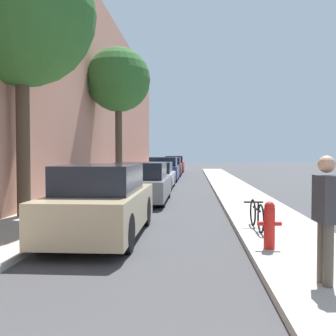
{
  "coord_description": "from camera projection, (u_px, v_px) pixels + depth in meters",
  "views": [
    {
      "loc": [
        0.95,
        -0.52,
        1.78
      ],
      "look_at": [
        0.24,
        10.36,
        1.37
      ],
      "focal_mm": 41.92,
      "sensor_mm": 36.0,
      "label": 1
    }
  ],
  "objects": [
    {
      "name": "ground_plane",
      "position": [
        171.0,
        195.0,
        16.61
      ],
      "size": [
        120.0,
        120.0,
        0.0
      ],
      "primitive_type": "plane",
      "color": "#3D3D3F"
    },
    {
      "name": "sidewalk_left",
      "position": [
        104.0,
        194.0,
        16.79
      ],
      "size": [
        2.0,
        52.0,
        0.12
      ],
      "color": "#ADA89E",
      "rests_on": "ground"
    },
    {
      "name": "sidewalk_right",
      "position": [
        240.0,
        194.0,
        16.41
      ],
      "size": [
        2.0,
        52.0,
        0.12
      ],
      "color": "#ADA89E",
      "rests_on": "ground"
    },
    {
      "name": "building_facade_left",
      "position": [
        72.0,
        80.0,
        16.7
      ],
      "size": [
        0.7,
        52.0,
        9.83
      ],
      "color": "tan",
      "rests_on": "ground"
    },
    {
      "name": "parked_car_champagne",
      "position": [
        102.0,
        203.0,
        8.3
      ],
      "size": [
        1.7,
        4.33,
        1.54
      ],
      "color": "black",
      "rests_on": "ground"
    },
    {
      "name": "parked_car_grey",
      "position": [
        142.0,
        183.0,
        14.26
      ],
      "size": [
        1.92,
        4.38,
        1.46
      ],
      "color": "black",
      "rests_on": "ground"
    },
    {
      "name": "parked_car_silver",
      "position": [
        155.0,
        176.0,
        19.88
      ],
      "size": [
        1.83,
        4.52,
        1.34
      ],
      "color": "black",
      "rests_on": "ground"
    },
    {
      "name": "parked_car_navy",
      "position": [
        164.0,
        170.0,
        25.66
      ],
      "size": [
        1.9,
        4.51,
        1.54
      ],
      "color": "black",
      "rests_on": "ground"
    },
    {
      "name": "parked_car_maroon",
      "position": [
        171.0,
        167.0,
        31.32
      ],
      "size": [
        1.71,
        4.55,
        1.46
      ],
      "color": "black",
      "rests_on": "ground"
    },
    {
      "name": "parked_car_red",
      "position": [
        174.0,
        165.0,
        37.34
      ],
      "size": [
        1.8,
        4.36,
        1.54
      ],
      "color": "black",
      "rests_on": "ground"
    },
    {
      "name": "street_tree_near",
      "position": [
        21.0,
        13.0,
        10.21
      ],
      "size": [
        3.88,
        3.88,
        7.3
      ],
      "color": "#4C3A2B",
      "rests_on": "sidewalk_left"
    },
    {
      "name": "street_tree_far",
      "position": [
        118.0,
        81.0,
        18.65
      ],
      "size": [
        3.05,
        3.05,
        6.7
      ],
      "color": "#4C3A2B",
      "rests_on": "sidewalk_left"
    },
    {
      "name": "fire_hydrant",
      "position": [
        269.0,
        224.0,
        6.81
      ],
      "size": [
        0.41,
        0.19,
        0.83
      ],
      "color": "red",
      "rests_on": "sidewalk_right"
    },
    {
      "name": "pedestrian",
      "position": [
        326.0,
        211.0,
        4.93
      ],
      "size": [
        0.25,
        0.42,
        1.63
      ],
      "rotation": [
        0.0,
        0.0,
        -1.47
      ],
      "color": "#4C473D",
      "rests_on": "sidewalk_right"
    },
    {
      "name": "bicycle",
      "position": [
        257.0,
        215.0,
        8.56
      ],
      "size": [
        0.44,
        1.5,
        0.61
      ],
      "rotation": [
        0.0,
        0.0,
        0.04
      ],
      "color": "black",
      "rests_on": "sidewalk_right"
    }
  ]
}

